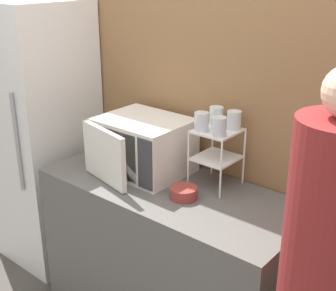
{
  "coord_description": "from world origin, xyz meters",
  "views": [
    {
      "loc": [
        1.48,
        -1.46,
        2.08
      ],
      "look_at": [
        -0.04,
        0.36,
        1.15
      ],
      "focal_mm": 50.0,
      "sensor_mm": 36.0,
      "label": 1
    }
  ],
  "objects_px": {
    "microwave": "(142,146)",
    "glass_front_left": "(201,122)",
    "glass_back_right": "(234,120)",
    "glass_front_right": "(219,127)",
    "bowl": "(184,193)",
    "glass_back_left": "(216,116)",
    "dish_rack": "(217,146)",
    "person": "(324,273)",
    "refrigerator": "(43,137)"
  },
  "relations": [
    {
      "from": "microwave",
      "to": "glass_front_left",
      "type": "xyz_separation_m",
      "value": [
        0.38,
        0.06,
        0.21
      ]
    },
    {
      "from": "microwave",
      "to": "glass_back_right",
      "type": "height_order",
      "value": "glass_back_right"
    },
    {
      "from": "glass_back_right",
      "to": "glass_front_right",
      "type": "bearing_deg",
      "value": -90.97
    },
    {
      "from": "glass_front_left",
      "to": "bowl",
      "type": "distance_m",
      "value": 0.39
    },
    {
      "from": "glass_back_right",
      "to": "glass_back_left",
      "type": "relative_size",
      "value": 1.0
    },
    {
      "from": "glass_front_left",
      "to": "glass_back_left",
      "type": "distance_m",
      "value": 0.13
    },
    {
      "from": "glass_back_left",
      "to": "bowl",
      "type": "xyz_separation_m",
      "value": [
        0.01,
        -0.3,
        -0.35
      ]
    },
    {
      "from": "bowl",
      "to": "dish_rack",
      "type": "bearing_deg",
      "value": 80.06
    },
    {
      "from": "person",
      "to": "dish_rack",
      "type": "bearing_deg",
      "value": 148.52
    },
    {
      "from": "glass_front_left",
      "to": "glass_front_right",
      "type": "height_order",
      "value": "same"
    },
    {
      "from": "glass_front_left",
      "to": "glass_back_right",
      "type": "relative_size",
      "value": 1.0
    },
    {
      "from": "microwave",
      "to": "glass_back_left",
      "type": "xyz_separation_m",
      "value": [
        0.38,
        0.19,
        0.21
      ]
    },
    {
      "from": "refrigerator",
      "to": "glass_front_left",
      "type": "bearing_deg",
      "value": 4.08
    },
    {
      "from": "microwave",
      "to": "bowl",
      "type": "distance_m",
      "value": 0.43
    },
    {
      "from": "microwave",
      "to": "glass_back_left",
      "type": "bearing_deg",
      "value": 26.25
    },
    {
      "from": "glass_back_right",
      "to": "refrigerator",
      "type": "bearing_deg",
      "value": -171.09
    },
    {
      "from": "glass_front_right",
      "to": "refrigerator",
      "type": "relative_size",
      "value": 0.05
    },
    {
      "from": "glass_back_left",
      "to": "refrigerator",
      "type": "height_order",
      "value": "refrigerator"
    },
    {
      "from": "dish_rack",
      "to": "glass_back_right",
      "type": "bearing_deg",
      "value": 47.1
    },
    {
      "from": "person",
      "to": "microwave",
      "type": "bearing_deg",
      "value": 163.19
    },
    {
      "from": "microwave",
      "to": "dish_rack",
      "type": "bearing_deg",
      "value": 15.74
    },
    {
      "from": "refrigerator",
      "to": "dish_rack",
      "type": "bearing_deg",
      "value": 6.66
    },
    {
      "from": "microwave",
      "to": "glass_front_right",
      "type": "bearing_deg",
      "value": 5.85
    },
    {
      "from": "glass_front_left",
      "to": "glass_front_right",
      "type": "bearing_deg",
      "value": -3.31
    },
    {
      "from": "dish_rack",
      "to": "refrigerator",
      "type": "height_order",
      "value": "refrigerator"
    },
    {
      "from": "glass_back_right",
      "to": "refrigerator",
      "type": "relative_size",
      "value": 0.05
    },
    {
      "from": "glass_front_left",
      "to": "person",
      "type": "relative_size",
      "value": 0.06
    },
    {
      "from": "refrigerator",
      "to": "glass_back_left",
      "type": "bearing_deg",
      "value": 9.74
    },
    {
      "from": "glass_front_right",
      "to": "bowl",
      "type": "xyz_separation_m",
      "value": [
        -0.1,
        -0.16,
        -0.35
      ]
    },
    {
      "from": "dish_rack",
      "to": "bowl",
      "type": "xyz_separation_m",
      "value": [
        -0.04,
        -0.23,
        -0.2
      ]
    },
    {
      "from": "glass_front_left",
      "to": "refrigerator",
      "type": "distance_m",
      "value": 1.36
    },
    {
      "from": "microwave",
      "to": "glass_back_left",
      "type": "distance_m",
      "value": 0.48
    },
    {
      "from": "refrigerator",
      "to": "glass_back_right",
      "type": "bearing_deg",
      "value": 8.91
    },
    {
      "from": "glass_front_left",
      "to": "glass_front_right",
      "type": "relative_size",
      "value": 1.0
    },
    {
      "from": "glass_front_left",
      "to": "bowl",
      "type": "relative_size",
      "value": 0.68
    },
    {
      "from": "glass_back_left",
      "to": "bowl",
      "type": "bearing_deg",
      "value": -87.33
    },
    {
      "from": "glass_front_right",
      "to": "glass_back_left",
      "type": "bearing_deg",
      "value": 129.01
    },
    {
      "from": "microwave",
      "to": "glass_front_left",
      "type": "bearing_deg",
      "value": 8.6
    },
    {
      "from": "glass_back_left",
      "to": "glass_front_left",
      "type": "bearing_deg",
      "value": -91.6
    },
    {
      "from": "glass_front_left",
      "to": "glass_back_left",
      "type": "relative_size",
      "value": 1.0
    },
    {
      "from": "microwave",
      "to": "glass_front_left",
      "type": "distance_m",
      "value": 0.44
    },
    {
      "from": "bowl",
      "to": "refrigerator",
      "type": "relative_size",
      "value": 0.08
    },
    {
      "from": "dish_rack",
      "to": "glass_back_left",
      "type": "distance_m",
      "value": 0.17
    },
    {
      "from": "microwave",
      "to": "glass_front_right",
      "type": "distance_m",
      "value": 0.54
    },
    {
      "from": "glass_front_right",
      "to": "microwave",
      "type": "bearing_deg",
      "value": -174.15
    },
    {
      "from": "microwave",
      "to": "refrigerator",
      "type": "bearing_deg",
      "value": -177.8
    },
    {
      "from": "glass_back_left",
      "to": "bowl",
      "type": "distance_m",
      "value": 0.46
    },
    {
      "from": "microwave",
      "to": "glass_back_right",
      "type": "xyz_separation_m",
      "value": [
        0.5,
        0.19,
        0.21
      ]
    },
    {
      "from": "glass_back_right",
      "to": "refrigerator",
      "type": "height_order",
      "value": "refrigerator"
    },
    {
      "from": "person",
      "to": "bowl",
      "type": "bearing_deg",
      "value": 162.6
    }
  ]
}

